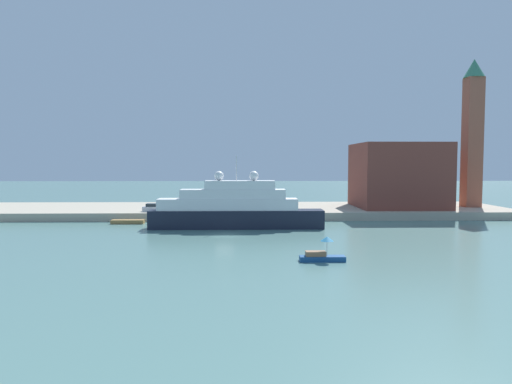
% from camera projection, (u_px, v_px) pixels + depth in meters
% --- Properties ---
extents(ground, '(400.00, 400.00, 0.00)m').
position_uv_depth(ground, '(225.00, 235.00, 65.83)').
color(ground, slate).
extents(quay_dock, '(110.00, 23.41, 1.48)m').
position_uv_depth(quay_dock, '(231.00, 210.00, 93.42)').
color(quay_dock, '#ADA38E').
rests_on(quay_dock, ground).
extents(large_yacht, '(27.52, 3.82, 11.50)m').
position_uv_depth(large_yacht, '(234.00, 209.00, 73.03)').
color(large_yacht, black).
rests_on(large_yacht, ground).
extents(small_motorboat, '(4.80, 1.41, 2.63)m').
position_uv_depth(small_motorboat, '(322.00, 254.00, 48.54)').
color(small_motorboat, navy).
rests_on(small_motorboat, ground).
extents(work_barge, '(5.52, 1.65, 0.67)m').
position_uv_depth(work_barge, '(128.00, 222.00, 78.66)').
color(work_barge, olive).
rests_on(work_barge, ground).
extents(harbor_building, '(16.58, 15.92, 12.79)m').
position_uv_depth(harbor_building, '(398.00, 175.00, 92.45)').
color(harbor_building, brown).
rests_on(harbor_building, quay_dock).
extents(bell_tower, '(4.11, 4.11, 29.62)m').
position_uv_depth(bell_tower, '(473.00, 128.00, 92.72)').
color(bell_tower, '#93513D').
rests_on(bell_tower, quay_dock).
extents(parked_car, '(4.22, 1.80, 1.43)m').
position_uv_depth(parked_car, '(154.00, 208.00, 84.65)').
color(parked_car, silver).
rests_on(parked_car, quay_dock).
extents(person_figure, '(0.36, 0.36, 1.68)m').
position_uv_depth(person_figure, '(176.00, 204.00, 90.74)').
color(person_figure, maroon).
rests_on(person_figure, quay_dock).
extents(mooring_bollard, '(0.54, 0.54, 0.81)m').
position_uv_depth(mooring_bollard, '(223.00, 210.00, 82.97)').
color(mooring_bollard, black).
rests_on(mooring_bollard, quay_dock).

